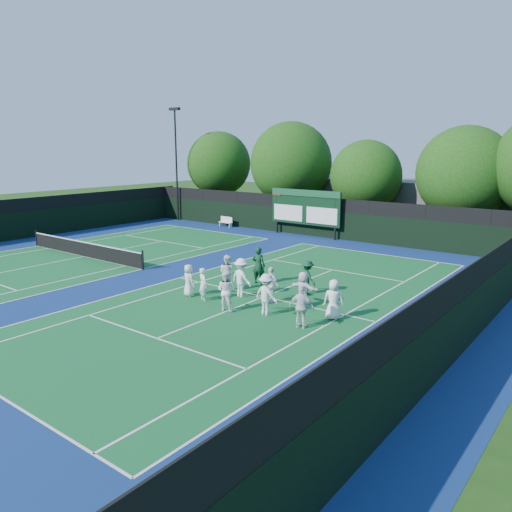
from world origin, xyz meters
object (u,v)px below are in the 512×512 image
Objects in this scene: scoreboard at (305,208)px; coach_left at (259,265)px; bench at (226,221)px; tennis_net at (84,249)px.

scoreboard is 14.09m from coach_left.
scoreboard is 4.33× the size of bench.
coach_left reaches higher than bench.
tennis_net is (-6.99, -14.59, -1.70)m from scoreboard.
coach_left reaches higher than tennis_net.
scoreboard reaches higher than bench.
coach_left is at bearing 7.57° from tennis_net.
scoreboard is at bearing -79.16° from coach_left.
scoreboard is 3.19× the size of coach_left.
tennis_net reaches higher than bench.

